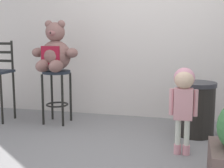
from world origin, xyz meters
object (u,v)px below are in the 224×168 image
at_px(bar_stool_with_teddy, 57,86).
at_px(trash_bin, 196,109).
at_px(teddy_bear, 55,52).
at_px(child_walking, 184,92).

bearing_deg(bar_stool_with_teddy, trash_bin, -2.92).
relative_size(teddy_bear, trash_bin, 1.04).
relative_size(bar_stool_with_teddy, trash_bin, 1.12).
distance_m(teddy_bear, trash_bin, 1.98).
bearing_deg(teddy_bear, trash_bin, -1.93).
height_order(teddy_bear, child_walking, teddy_bear).
height_order(teddy_bear, trash_bin, teddy_bear).
relative_size(teddy_bear, child_walking, 0.76).
height_order(bar_stool_with_teddy, trash_bin, bar_stool_with_teddy).
relative_size(bar_stool_with_teddy, child_walking, 0.82).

